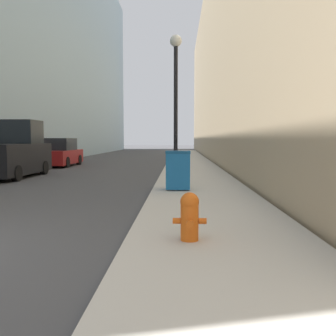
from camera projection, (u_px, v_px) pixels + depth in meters
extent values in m
cube|color=#B7B2A8|center=(191.00, 166.00, 22.53)|extent=(3.03, 60.00, 0.12)
cube|color=tan|center=(284.00, 62.00, 29.67)|extent=(12.00, 60.00, 15.57)
cylinder|color=#D15614|center=(190.00, 223.00, 5.68)|extent=(0.27, 0.27, 0.54)
sphere|color=#D15614|center=(190.00, 202.00, 5.65)|extent=(0.29, 0.29, 0.29)
cylinder|color=#D15614|center=(190.00, 196.00, 5.64)|extent=(0.08, 0.08, 0.06)
cylinder|color=#D15614|center=(190.00, 224.00, 5.48)|extent=(0.11, 0.12, 0.11)
cylinder|color=#D15614|center=(177.00, 221.00, 5.68)|extent=(0.12, 0.09, 0.09)
cylinder|color=#D15614|center=(203.00, 221.00, 5.67)|extent=(0.12, 0.09, 0.09)
cube|color=#19609E|center=(178.00, 171.00, 11.34)|extent=(0.72, 0.60, 1.07)
cube|color=navy|center=(178.00, 152.00, 11.29)|extent=(0.74, 0.61, 0.08)
cylinder|color=black|center=(168.00, 186.00, 11.64)|extent=(0.05, 0.16, 0.16)
cylinder|color=black|center=(188.00, 186.00, 11.62)|extent=(0.05, 0.16, 0.16)
cylinder|color=black|center=(176.00, 172.00, 16.17)|extent=(0.32, 0.32, 0.25)
cylinder|color=black|center=(176.00, 111.00, 15.97)|extent=(0.17, 0.17, 5.47)
sphere|color=silver|center=(176.00, 41.00, 15.74)|extent=(0.50, 0.50, 0.50)
cube|color=black|center=(10.00, 159.00, 16.18)|extent=(1.99, 4.82, 1.28)
cube|color=black|center=(18.00, 132.00, 16.93)|extent=(1.83, 1.54, 1.06)
cylinder|color=black|center=(5.00, 167.00, 17.74)|extent=(0.24, 0.64, 0.64)
cylinder|color=black|center=(44.00, 168.00, 17.68)|extent=(0.24, 0.64, 0.64)
cylinder|color=black|center=(16.00, 173.00, 14.71)|extent=(0.24, 0.64, 0.64)
cube|color=maroon|center=(60.00, 157.00, 23.06)|extent=(1.73, 4.40, 0.83)
cube|color=#1E2328|center=(60.00, 144.00, 23.00)|extent=(1.52, 2.29, 0.74)
cylinder|color=black|center=(55.00, 160.00, 24.41)|extent=(0.24, 0.64, 0.64)
cylinder|color=black|center=(79.00, 160.00, 24.36)|extent=(0.24, 0.64, 0.64)
cylinder|color=black|center=(39.00, 162.00, 21.79)|extent=(0.24, 0.64, 0.64)
cylinder|color=black|center=(66.00, 162.00, 21.74)|extent=(0.24, 0.64, 0.64)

